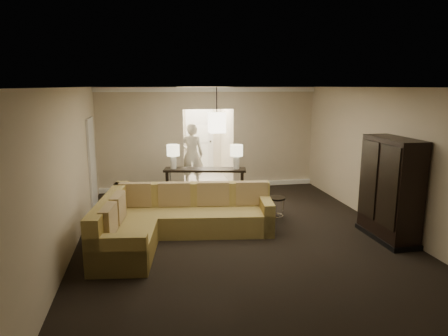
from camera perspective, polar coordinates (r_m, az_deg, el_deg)
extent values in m
plane|color=black|center=(7.60, 2.60, -10.19)|extent=(8.00, 8.00, 0.00)
cube|color=#C3B394|center=(11.07, -2.20, 4.25)|extent=(6.00, 0.04, 2.80)
cube|color=#C3B394|center=(3.60, 18.23, -12.29)|extent=(6.00, 0.04, 2.80)
cube|color=#C3B394|center=(7.12, -21.47, -0.71)|extent=(0.04, 8.00, 2.80)
cube|color=#C3B394|center=(8.41, 22.97, 0.97)|extent=(0.04, 8.00, 2.80)
cube|color=silver|center=(7.05, 2.81, 11.43)|extent=(6.00, 8.00, 0.02)
cube|color=white|center=(10.93, -2.21, 11.14)|extent=(6.00, 0.10, 0.12)
cube|color=white|center=(11.27, -2.11, -2.55)|extent=(6.00, 0.10, 0.12)
cube|color=silver|center=(9.90, -18.32, 0.72)|extent=(0.05, 0.90, 2.10)
cube|color=silver|center=(12.30, -2.86, -1.65)|extent=(1.40, 2.00, 0.01)
cube|color=beige|center=(11.98, -6.26, 4.75)|extent=(0.04, 2.00, 2.80)
cube|color=beige|center=(12.17, 0.35, 4.93)|extent=(0.04, 2.00, 2.80)
cube|color=beige|center=(13.04, -3.55, 5.35)|extent=(1.40, 0.04, 2.80)
cube|color=silver|center=(13.05, -3.52, 3.81)|extent=(0.90, 0.05, 2.10)
cube|color=brown|center=(7.94, -4.52, -7.57)|extent=(3.21, 1.36, 0.44)
cube|color=brown|center=(6.95, -13.97, -10.76)|extent=(1.13, 1.57, 0.44)
cube|color=brown|center=(8.13, -4.50, -3.73)|extent=(3.11, 0.68, 0.48)
cube|color=brown|center=(7.34, -16.01, -5.85)|extent=(0.60, 2.50, 0.48)
cube|color=brown|center=(7.99, 6.01, -6.68)|extent=(0.34, 0.95, 0.64)
cube|color=brown|center=(6.35, -15.09, -12.01)|extent=(0.95, 0.34, 0.64)
cube|color=olive|center=(8.19, -12.54, -3.72)|extent=(0.66, 0.25, 0.48)
cube|color=olive|center=(8.09, -7.09, -3.71)|extent=(0.66, 0.25, 0.48)
cube|color=olive|center=(8.07, -1.56, -3.66)|extent=(0.66, 0.25, 0.48)
cube|color=olive|center=(8.12, 3.94, -3.58)|extent=(0.66, 0.25, 0.48)
cube|color=olive|center=(7.41, -14.90, -5.47)|extent=(0.25, 0.64, 0.48)
cube|color=olive|center=(6.73, -16.17, -7.28)|extent=(0.25, 0.64, 0.48)
cube|color=beige|center=(8.24, -9.85, -7.32)|extent=(1.05, 1.05, 0.34)
cube|color=beige|center=(8.18, -9.90, -5.99)|extent=(1.16, 1.16, 0.06)
cube|color=black|center=(8.11, -10.19, -5.86)|extent=(0.08, 0.17, 0.02)
cube|color=beige|center=(8.34, -9.10, -5.37)|extent=(0.27, 0.33, 0.01)
cube|color=black|center=(10.02, -2.74, -0.24)|extent=(2.10, 0.88, 0.06)
cube|color=black|center=(10.21, -7.93, -2.37)|extent=(0.16, 0.42, 0.74)
cube|color=black|center=(10.09, 2.56, -2.43)|extent=(0.16, 0.42, 0.74)
cube|color=black|center=(10.17, -2.70, -3.83)|extent=(2.00, 0.81, 0.04)
cube|color=black|center=(7.98, 22.70, -2.83)|extent=(0.53, 1.27, 1.91)
cube|color=black|center=(7.54, 22.38, -2.53)|extent=(0.03, 0.56, 1.46)
cube|color=black|center=(8.06, 19.92, -1.47)|extent=(0.03, 0.56, 1.46)
cube|color=black|center=(8.24, 22.20, -8.97)|extent=(0.56, 1.33, 0.09)
cylinder|color=black|center=(8.63, 7.48, -4.28)|extent=(0.39, 0.39, 0.04)
torus|color=silver|center=(8.74, 7.42, -6.69)|extent=(0.32, 0.32, 0.02)
cylinder|color=silver|center=(8.71, 8.44, -5.81)|extent=(0.02, 0.02, 0.46)
cylinder|color=silver|center=(8.82, 6.90, -5.54)|extent=(0.02, 0.02, 0.46)
cylinder|color=silver|center=(8.57, 6.99, -6.06)|extent=(0.02, 0.02, 0.46)
cylinder|color=white|center=(10.06, -7.24, 0.83)|extent=(0.15, 0.15, 0.33)
cylinder|color=#FFF1BF|center=(10.01, -7.28, 2.53)|extent=(0.32, 0.32, 0.28)
cylinder|color=white|center=(9.96, 1.79, 0.81)|extent=(0.15, 0.15, 0.33)
cylinder|color=#FFF1BF|center=(9.91, 1.80, 2.53)|extent=(0.32, 0.32, 0.28)
cylinder|color=black|center=(9.70, -1.05, 9.73)|extent=(0.02, 0.02, 0.60)
cube|color=#FFEDC6|center=(9.74, -1.04, 6.49)|extent=(0.38, 0.38, 0.48)
imported|color=#EDE2C9|center=(11.37, -4.66, 2.37)|extent=(0.78, 0.57, 2.00)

